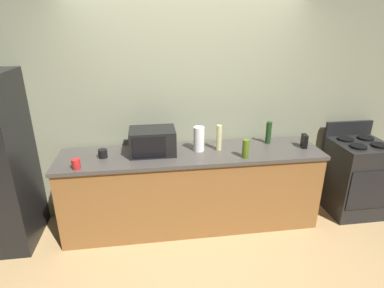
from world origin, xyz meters
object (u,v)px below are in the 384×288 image
(microwave, at_px, (153,141))
(mug_black, at_px, (103,154))
(bottle_wine, at_px, (269,133))
(mug_red, at_px, (76,164))
(cordless_phone, at_px, (304,141))
(paper_towel_roll, at_px, (199,139))
(bottle_vinegar, at_px, (219,138))
(stove_range, at_px, (355,177))
(bottle_olive_oil, at_px, (246,149))

(microwave, xyz_separation_m, mug_black, (-0.52, -0.04, -0.09))
(bottle_wine, xyz_separation_m, mug_red, (-2.07, -0.39, -0.08))
(cordless_phone, bearing_deg, paper_towel_roll, -172.46)
(cordless_phone, bearing_deg, mug_black, -169.63)
(bottle_vinegar, bearing_deg, paper_towel_roll, 175.93)
(paper_towel_roll, bearing_deg, bottle_wine, 7.47)
(paper_towel_roll, bearing_deg, microwave, -179.75)
(bottle_vinegar, xyz_separation_m, mug_black, (-1.23, -0.03, -0.10))
(stove_range, height_order, microwave, microwave)
(mug_red, distance_m, mug_black, 0.32)
(microwave, height_order, mug_black, microwave)
(paper_towel_roll, height_order, bottle_vinegar, bottle_vinegar)
(stove_range, distance_m, bottle_vinegar, 1.80)
(cordless_phone, xyz_separation_m, bottle_wine, (-0.35, 0.18, 0.05))
(paper_towel_roll, distance_m, bottle_wine, 0.84)
(microwave, bearing_deg, bottle_vinegar, -1.07)
(stove_range, relative_size, mug_red, 10.98)
(bottle_vinegar, bearing_deg, microwave, 178.93)
(stove_range, distance_m, bottle_olive_oil, 1.58)
(stove_range, distance_m, cordless_phone, 0.90)
(paper_towel_roll, relative_size, bottle_wine, 1.05)
(cordless_phone, relative_size, mug_red, 1.52)
(mug_black, bearing_deg, stove_range, -0.11)
(bottle_vinegar, height_order, mug_red, bottle_vinegar)
(paper_towel_roll, xyz_separation_m, bottle_wine, (0.83, 0.11, -0.01))
(bottle_olive_oil, xyz_separation_m, mug_black, (-1.46, 0.21, -0.05))
(stove_range, relative_size, paper_towel_roll, 4.00)
(bottle_olive_oil, distance_m, mug_red, 1.68)
(mug_black, bearing_deg, cordless_phone, -0.76)
(microwave, distance_m, bottle_olive_oil, 0.98)
(bottle_vinegar, bearing_deg, mug_red, -169.69)
(stove_range, bearing_deg, cordless_phone, -178.15)
(microwave, xyz_separation_m, cordless_phone, (1.68, -0.07, -0.06))
(mug_red, bearing_deg, microwave, 20.63)
(bottle_vinegar, bearing_deg, mug_black, -178.64)
(stove_range, distance_m, mug_red, 3.20)
(bottle_vinegar, height_order, bottle_olive_oil, bottle_vinegar)
(microwave, distance_m, mug_red, 0.79)
(paper_towel_roll, xyz_separation_m, mug_black, (-1.02, -0.04, -0.09))
(stove_range, bearing_deg, bottle_vinegar, 178.83)
(stove_range, xyz_separation_m, bottle_olive_oil, (-1.47, -0.20, 0.54))
(paper_towel_roll, distance_m, mug_black, 1.02)
(mug_black, bearing_deg, mug_red, -133.18)
(microwave, distance_m, paper_towel_roll, 0.50)
(bottle_vinegar, xyz_separation_m, mug_red, (-1.46, -0.26, -0.09))
(bottle_vinegar, bearing_deg, stove_range, -1.17)
(bottle_vinegar, distance_m, mug_red, 1.48)
(stove_range, bearing_deg, mug_black, 179.89)
(bottle_wine, distance_m, bottle_olive_oil, 0.53)
(bottle_wine, distance_m, mug_black, 1.85)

